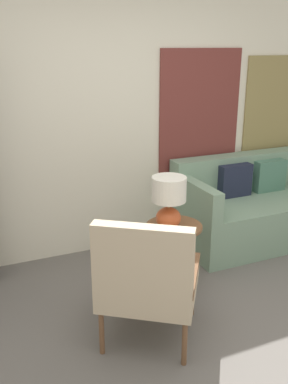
{
  "coord_description": "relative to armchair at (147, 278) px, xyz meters",
  "views": [
    {
      "loc": [
        -1.31,
        -1.84,
        1.98
      ],
      "look_at": [
        -0.06,
        1.04,
        0.9
      ],
      "focal_mm": 40.0,
      "sensor_mm": 36.0,
      "label": 1
    }
  ],
  "objects": [
    {
      "name": "ground_plane",
      "position": [
        0.31,
        -0.44,
        -0.52
      ],
      "size": [
        14.0,
        14.0,
        0.0
      ],
      "primitive_type": "plane",
      "color": "#66605B"
    },
    {
      "name": "wall_back",
      "position": [
        0.36,
        1.59,
        0.83
      ],
      "size": [
        6.4,
        0.08,
        2.7
      ],
      "color": "silver",
      "rests_on": "ground_plane"
    },
    {
      "name": "armchair",
      "position": [
        0.0,
        0.0,
        0.0
      ],
      "size": [
        0.89,
        0.89,
        0.96
      ],
      "color": "brown",
      "rests_on": "ground_plane"
    },
    {
      "name": "couch",
      "position": [
        1.79,
        1.15,
        -0.18
      ],
      "size": [
        1.74,
        0.84,
        0.87
      ],
      "color": "gray",
      "rests_on": "ground_plane"
    },
    {
      "name": "side_table",
      "position": [
        0.52,
        0.63,
        -0.03
      ],
      "size": [
        0.47,
        0.47,
        0.56
      ],
      "color": "brown",
      "rests_on": "ground_plane"
    },
    {
      "name": "table_lamp",
      "position": [
        0.46,
        0.6,
        0.3
      ],
      "size": [
        0.28,
        0.28,
        0.43
      ],
      "color": "#C65128",
      "rests_on": "side_table"
    }
  ]
}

